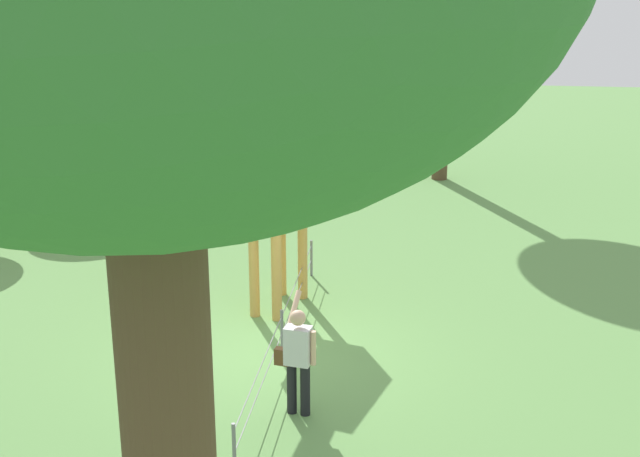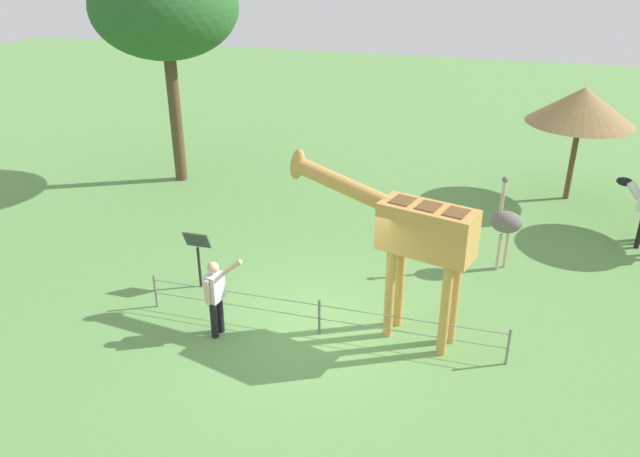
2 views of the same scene
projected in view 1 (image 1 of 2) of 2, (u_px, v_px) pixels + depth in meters
The scene contains 9 objects.
ground_plane at pixel (276, 352), 14.06m from camera, with size 60.00×60.00×0.00m, color #60934C.
giraffe at pixel (270, 197), 14.91m from camera, with size 3.77×1.51×3.35m.
visitor at pixel (298, 355), 11.95m from camera, with size 0.72×0.59×1.67m.
zebra at pixel (99, 170), 20.87m from camera, with size 1.79×0.94×1.66m.
ostrich at pixel (130, 216), 17.25m from camera, with size 0.70×0.56×2.25m.
shade_hut_near at pixel (222, 96), 23.13m from camera, with size 2.82×2.82×2.91m.
shade_hut_far at pixel (67, 89), 21.44m from camera, with size 2.62×2.62×3.42m.
info_sign at pixel (165, 384), 11.06m from camera, with size 0.56×0.21×1.32m.
wire_fence at pixel (282, 330), 13.93m from camera, with size 7.05×0.05×0.75m.
Camera 1 is at (12.56, 2.33, 6.27)m, focal length 48.46 mm.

